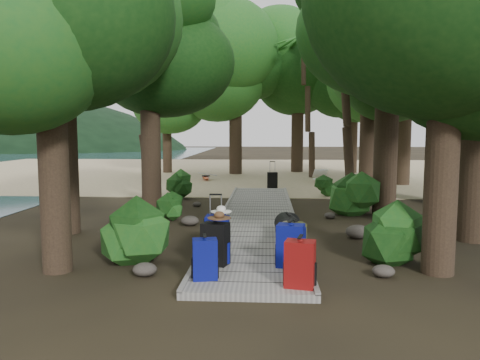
# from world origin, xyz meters

# --- Properties ---
(ground) EXTENTS (120.00, 120.00, 0.00)m
(ground) POSITION_xyz_m (0.00, 0.00, 0.00)
(ground) COLOR #2F2717
(ground) RESTS_ON ground
(sand_beach) EXTENTS (40.00, 22.00, 0.02)m
(sand_beach) POSITION_xyz_m (0.00, 16.00, 0.01)
(sand_beach) COLOR tan
(sand_beach) RESTS_ON ground
(boardwalk) EXTENTS (2.00, 12.00, 0.12)m
(boardwalk) POSITION_xyz_m (0.00, 1.00, 0.06)
(boardwalk) COLOR gray
(boardwalk) RESTS_ON ground
(backpack_left_a) EXTENTS (0.41, 0.32, 0.69)m
(backpack_left_a) POSITION_xyz_m (-0.68, -4.39, 0.46)
(backpack_left_a) COLOR navy
(backpack_left_a) RESTS_ON boardwalk
(backpack_left_b) EXTENTS (0.50, 0.42, 0.79)m
(backpack_left_b) POSITION_xyz_m (-0.61, -3.59, 0.51)
(backpack_left_b) COLOR black
(backpack_left_b) RESTS_ON boardwalk
(backpack_left_c) EXTENTS (0.43, 0.31, 0.78)m
(backpack_left_c) POSITION_xyz_m (-0.65, -2.95, 0.51)
(backpack_left_c) COLOR navy
(backpack_left_c) RESTS_ON boardwalk
(backpack_left_d) EXTENTS (0.39, 0.29, 0.60)m
(backpack_left_d) POSITION_xyz_m (-0.78, -1.92, 0.42)
(backpack_left_d) COLOR navy
(backpack_left_d) RESTS_ON boardwalk
(backpack_right_a) EXTENTS (0.47, 0.38, 0.75)m
(backpack_right_a) POSITION_xyz_m (0.73, -4.66, 0.50)
(backpack_right_a) COLOR maroon
(backpack_right_a) RESTS_ON boardwalk
(backpack_right_b) EXTENTS (0.49, 0.39, 0.79)m
(backpack_right_b) POSITION_xyz_m (0.64, -3.66, 0.51)
(backpack_right_b) COLOR navy
(backpack_right_b) RESTS_ON boardwalk
(backpack_right_c) EXTENTS (0.41, 0.35, 0.60)m
(backpack_right_c) POSITION_xyz_m (0.75, -3.07, 0.42)
(backpack_right_c) COLOR navy
(backpack_right_c) RESTS_ON boardwalk
(backpack_right_d) EXTENTS (0.46, 0.38, 0.61)m
(backpack_right_d) POSITION_xyz_m (0.76, -2.70, 0.42)
(backpack_right_d) COLOR #353618
(backpack_right_d) RESTS_ON boardwalk
(duffel_right_khaki) EXTENTS (0.50, 0.70, 0.44)m
(duffel_right_khaki) POSITION_xyz_m (0.69, -2.26, 0.34)
(duffel_right_khaki) COLOR olive
(duffel_right_khaki) RESTS_ON boardwalk
(duffel_right_black) EXTENTS (0.58, 0.81, 0.47)m
(duffel_right_black) POSITION_xyz_m (0.70, -1.46, 0.36)
(duffel_right_black) COLOR black
(duffel_right_black) RESTS_ON boardwalk
(suitcase_on_boardwalk) EXTENTS (0.42, 0.24, 0.64)m
(suitcase_on_boardwalk) POSITION_xyz_m (-0.69, -2.83, 0.44)
(suitcase_on_boardwalk) COLOR black
(suitcase_on_boardwalk) RESTS_ON boardwalk
(lone_suitcase_on_sand) EXTENTS (0.43, 0.27, 0.65)m
(lone_suitcase_on_sand) POSITION_xyz_m (0.47, 7.92, 0.35)
(lone_suitcase_on_sand) COLOR black
(lone_suitcase_on_sand) RESTS_ON sand_beach
(hat_brown) EXTENTS (0.40, 0.40, 0.12)m
(hat_brown) POSITION_xyz_m (-0.54, -3.58, 0.97)
(hat_brown) COLOR #51351E
(hat_brown) RESTS_ON backpack_left_b
(hat_white) EXTENTS (0.39, 0.39, 0.13)m
(hat_white) POSITION_xyz_m (-0.58, -2.91, 0.96)
(hat_white) COLOR silver
(hat_white) RESTS_ON backpack_left_c
(kayak) EXTENTS (1.24, 2.92, 0.29)m
(kayak) POSITION_xyz_m (-2.68, 10.95, 0.16)
(kayak) COLOR #AB370E
(kayak) RESTS_ON sand_beach
(sun_lounger) EXTENTS (0.79, 1.93, 0.61)m
(sun_lounger) POSITION_xyz_m (2.69, 9.60, 0.32)
(sun_lounger) COLOR silver
(sun_lounger) RESTS_ON sand_beach
(tree_right_a) EXTENTS (4.52, 4.52, 7.54)m
(tree_right_a) POSITION_xyz_m (3.10, -3.49, 3.77)
(tree_right_a) COLOR black
(tree_right_a) RESTS_ON ground
(tree_right_c) EXTENTS (5.36, 5.36, 9.28)m
(tree_right_c) POSITION_xyz_m (3.56, 2.05, 4.64)
(tree_right_c) COLOR black
(tree_right_c) RESTS_ON ground
(tree_right_d) EXTENTS (6.68, 6.68, 12.25)m
(tree_right_d) POSITION_xyz_m (5.83, 4.30, 6.12)
(tree_right_d) COLOR black
(tree_right_d) RESTS_ON ground
(tree_right_e) EXTENTS (4.43, 4.43, 7.98)m
(tree_right_e) POSITION_xyz_m (3.97, 6.49, 3.99)
(tree_right_e) COLOR black
(tree_right_e) RESTS_ON ground
(tree_right_f) EXTENTS (5.03, 5.03, 8.98)m
(tree_right_f) POSITION_xyz_m (6.19, 9.57, 4.49)
(tree_right_f) COLOR black
(tree_right_f) RESTS_ON ground
(tree_left_a) EXTENTS (4.18, 4.18, 6.97)m
(tree_left_a) POSITION_xyz_m (-3.27, -3.75, 3.49)
(tree_left_a) COLOR black
(tree_left_a) RESTS_ON ground
(tree_left_b) EXTENTS (4.71, 4.71, 8.48)m
(tree_left_b) POSITION_xyz_m (-4.39, -0.80, 4.24)
(tree_left_b) COLOR black
(tree_left_b) RESTS_ON ground
(tree_left_c) EXTENTS (4.92, 4.92, 8.56)m
(tree_left_c) POSITION_xyz_m (-3.30, 2.87, 4.28)
(tree_left_c) COLOR black
(tree_left_c) RESTS_ON ground
(tree_back_a) EXTENTS (5.75, 5.75, 9.95)m
(tree_back_a) POSITION_xyz_m (-1.48, 14.32, 4.98)
(tree_back_a) COLOR black
(tree_back_a) RESTS_ON ground
(tree_back_b) EXTENTS (5.49, 5.49, 9.81)m
(tree_back_b) POSITION_xyz_m (1.97, 15.83, 4.90)
(tree_back_b) COLOR black
(tree_back_b) RESTS_ON ground
(tree_back_c) EXTENTS (4.54, 4.54, 8.17)m
(tree_back_c) POSITION_xyz_m (5.02, 15.40, 4.08)
(tree_back_c) COLOR black
(tree_back_c) RESTS_ON ground
(tree_back_d) EXTENTS (4.32, 4.32, 7.20)m
(tree_back_d) POSITION_xyz_m (-5.39, 14.91, 3.60)
(tree_back_d) COLOR black
(tree_back_d) RESTS_ON ground
(palm_right_a) EXTENTS (4.41, 4.41, 7.52)m
(palm_right_a) POSITION_xyz_m (3.32, 5.35, 3.76)
(palm_right_a) COLOR #1A4312
(palm_right_a) RESTS_ON ground
(palm_right_b) EXTENTS (4.61, 4.61, 8.90)m
(palm_right_b) POSITION_xyz_m (4.98, 10.52, 4.45)
(palm_right_b) COLOR #1A4312
(palm_right_b) RESTS_ON ground
(palm_right_c) EXTENTS (4.36, 4.36, 6.94)m
(palm_right_c) POSITION_xyz_m (2.77, 12.73, 3.47)
(palm_right_c) COLOR #1A4312
(palm_right_c) RESTS_ON ground
(palm_left_a) EXTENTS (4.24, 4.24, 6.74)m
(palm_left_a) POSITION_xyz_m (-4.36, 5.94, 3.37)
(palm_left_a) COLOR #1A4312
(palm_left_a) RESTS_ON ground
(rock_left_a) EXTENTS (0.40, 0.36, 0.22)m
(rock_left_a) POSITION_xyz_m (-1.74, -3.92, 0.11)
(rock_left_a) COLOR #4C473F
(rock_left_a) RESTS_ON ground
(rock_left_b) EXTENTS (0.38, 0.34, 0.21)m
(rock_left_b) POSITION_xyz_m (-2.93, -1.90, 0.10)
(rock_left_b) COLOR #4C473F
(rock_left_b) RESTS_ON ground
(rock_left_c) EXTENTS (0.45, 0.41, 0.25)m
(rock_left_c) POSITION_xyz_m (-1.67, 0.17, 0.12)
(rock_left_c) COLOR #4C473F
(rock_left_c) RESTS_ON ground
(rock_left_d) EXTENTS (0.27, 0.24, 0.15)m
(rock_left_d) POSITION_xyz_m (-1.94, 3.14, 0.07)
(rock_left_d) COLOR #4C473F
(rock_left_d) RESTS_ON ground
(rock_right_a) EXTENTS (0.36, 0.33, 0.20)m
(rock_right_a) POSITION_xyz_m (2.15, -3.75, 0.10)
(rock_right_a) COLOR #4C473F
(rock_right_a) RESTS_ON ground
(rock_right_b) EXTENTS (0.55, 0.49, 0.30)m
(rock_right_b) POSITION_xyz_m (2.26, -1.01, 0.15)
(rock_right_b) COLOR #4C473F
(rock_right_b) RESTS_ON ground
(rock_right_c) EXTENTS (0.30, 0.27, 0.17)m
(rock_right_c) POSITION_xyz_m (1.96, 1.35, 0.08)
(rock_right_c) COLOR #4C473F
(rock_right_c) RESTS_ON ground
(rock_right_d) EXTENTS (0.57, 0.51, 0.31)m
(rock_right_d) POSITION_xyz_m (2.94, 3.70, 0.16)
(rock_right_d) COLOR #4C473F
(rock_right_d) RESTS_ON ground
(shrub_left_a) EXTENTS (1.16, 1.16, 1.04)m
(shrub_left_a) POSITION_xyz_m (-2.06, -3.17, 0.52)
(shrub_left_a) COLOR #19551C
(shrub_left_a) RESTS_ON ground
(shrub_left_b) EXTENTS (0.77, 0.77, 0.70)m
(shrub_left_b) POSITION_xyz_m (-2.34, 0.86, 0.35)
(shrub_left_b) COLOR #19551C
(shrub_left_b) RESTS_ON ground
(shrub_left_c) EXTENTS (1.08, 1.08, 0.98)m
(shrub_left_c) POSITION_xyz_m (-2.78, 4.99, 0.49)
(shrub_left_c) COLOR #19551C
(shrub_left_c) RESTS_ON ground
(shrub_right_a) EXTENTS (1.10, 1.10, 0.99)m
(shrub_right_a) POSITION_xyz_m (2.44, -2.90, 0.49)
(shrub_right_a) COLOR #19551C
(shrub_right_a) RESTS_ON ground
(shrub_right_b) EXTENTS (1.33, 1.33, 1.20)m
(shrub_right_b) POSITION_xyz_m (2.67, 1.87, 0.60)
(shrub_right_b) COLOR #19551C
(shrub_right_b) RESTS_ON ground
(shrub_right_c) EXTENTS (0.76, 0.76, 0.69)m
(shrub_right_c) POSITION_xyz_m (2.35, 5.46, 0.34)
(shrub_right_c) COLOR #19551C
(shrub_right_c) RESTS_ON ground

